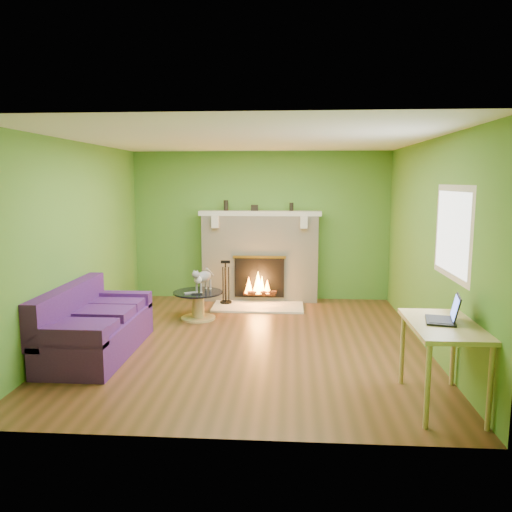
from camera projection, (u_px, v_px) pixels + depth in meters
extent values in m
plane|color=#523317|center=(249.00, 342.00, 6.54)|extent=(5.00, 5.00, 0.00)
plane|color=white|center=(249.00, 139.00, 6.15)|extent=(5.00, 5.00, 0.00)
plane|color=#528A2D|center=(261.00, 226.00, 8.81)|extent=(5.00, 0.00, 5.00)
plane|color=#528A2D|center=(222.00, 283.00, 3.88)|extent=(5.00, 0.00, 5.00)
plane|color=#528A2D|center=(77.00, 242.00, 6.50)|extent=(0.00, 5.00, 5.00)
plane|color=#528A2D|center=(429.00, 245.00, 6.19)|extent=(0.00, 5.00, 5.00)
plane|color=silver|center=(453.00, 232.00, 5.27)|extent=(0.00, 1.20, 1.20)
plane|color=white|center=(452.00, 232.00, 5.27)|extent=(0.00, 1.06, 1.06)
cube|color=beige|center=(260.00, 258.00, 8.72)|extent=(2.00, 0.35, 1.50)
cube|color=black|center=(259.00, 278.00, 8.58)|extent=(0.85, 0.03, 0.68)
cube|color=#C48A31|center=(259.00, 257.00, 8.52)|extent=(0.91, 0.02, 0.04)
cylinder|color=black|center=(259.00, 294.00, 8.59)|extent=(0.55, 0.07, 0.07)
cube|color=beige|center=(260.00, 213.00, 8.57)|extent=(2.10, 0.28, 0.08)
cube|color=beige|center=(215.00, 222.00, 8.46)|extent=(0.12, 0.10, 0.20)
cube|color=beige|center=(304.00, 222.00, 8.36)|extent=(0.12, 0.10, 0.20)
cube|color=beige|center=(258.00, 307.00, 8.31)|extent=(1.50, 0.75, 0.03)
cube|color=beige|center=(260.00, 213.00, 8.57)|extent=(2.10, 0.28, 0.08)
cube|color=#401759|center=(98.00, 337.00, 6.08)|extent=(0.84, 1.85, 0.42)
cube|color=#401759|center=(68.00, 307.00, 6.05)|extent=(0.19, 1.85, 0.52)
cube|color=#401759|center=(67.00, 337.00, 5.22)|extent=(0.84, 0.19, 0.21)
cube|color=#401759|center=(120.00, 299.00, 6.86)|extent=(0.84, 0.19, 0.21)
cube|color=#401759|center=(83.00, 328.00, 5.52)|extent=(0.67, 0.49, 0.11)
cube|color=#401759|center=(104.00, 314.00, 6.13)|extent=(0.67, 0.49, 0.11)
cube|color=#401759|center=(119.00, 303.00, 6.64)|extent=(0.67, 0.49, 0.11)
cylinder|color=tan|center=(198.00, 318.00, 7.63)|extent=(0.52, 0.52, 0.03)
cylinder|color=tan|center=(198.00, 305.00, 7.60)|extent=(0.19, 0.19, 0.37)
cylinder|color=black|center=(198.00, 292.00, 7.57)|extent=(0.75, 0.75, 0.02)
cube|color=tan|center=(444.00, 326.00, 4.60)|extent=(0.62, 1.07, 0.04)
cylinder|color=tan|center=(428.00, 387.00, 4.20)|extent=(0.05, 0.05, 0.75)
cylinder|color=tan|center=(490.00, 388.00, 4.16)|extent=(0.05, 0.05, 0.75)
cylinder|color=tan|center=(402.00, 349.00, 5.15)|extent=(0.05, 0.05, 0.75)
cylinder|color=tan|center=(453.00, 350.00, 5.11)|extent=(0.05, 0.05, 0.75)
cube|color=#969799|center=(190.00, 293.00, 7.45)|extent=(0.17, 0.13, 0.02)
cube|color=black|center=(197.00, 294.00, 7.39)|extent=(0.16, 0.06, 0.02)
cylinder|color=black|center=(226.00, 205.00, 8.62)|extent=(0.08, 0.08, 0.18)
cylinder|color=black|center=(291.00, 207.00, 8.55)|extent=(0.07, 0.07, 0.14)
cube|color=black|center=(255.00, 208.00, 8.60)|extent=(0.12, 0.08, 0.10)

